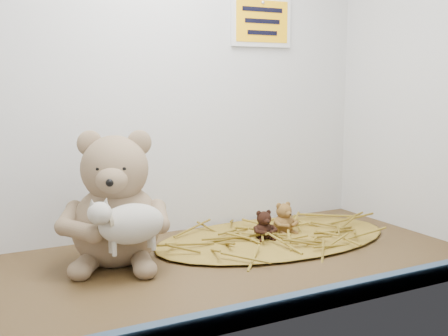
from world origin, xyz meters
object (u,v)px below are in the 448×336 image
toy_lamb (132,224)px  mini_teddy_tan (283,217)px  mini_teddy_brown (264,224)px  main_teddy (116,198)px

toy_lamb → mini_teddy_tan: (43.52, 10.99, -5.96)cm
mini_teddy_brown → mini_teddy_tan: bearing=26.8°
main_teddy → toy_lamb: bearing=-67.0°
mini_teddy_tan → mini_teddy_brown: 7.76cm
mini_teddy_tan → toy_lamb: bearing=-169.7°
toy_lamb → mini_teddy_brown: 37.70cm
mini_teddy_brown → main_teddy: bearing=-174.2°
main_teddy → mini_teddy_tan: size_ratio=3.61×
toy_lamb → mini_teddy_tan: toy_lamb is taller
toy_lamb → mini_teddy_tan: size_ratio=2.19×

